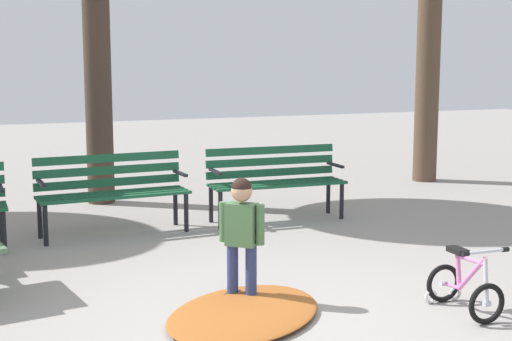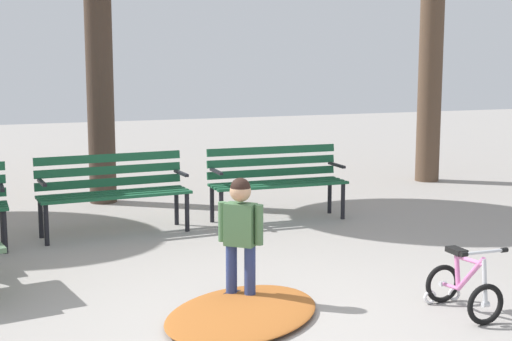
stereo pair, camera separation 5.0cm
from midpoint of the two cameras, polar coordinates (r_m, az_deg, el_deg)
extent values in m
plane|color=gray|center=(5.34, 1.04, -11.78)|extent=(36.00, 36.00, 0.00)
cylinder|color=black|center=(7.53, -18.71, -4.47)|extent=(0.05, 0.05, 0.44)
cylinder|color=black|center=(7.88, -18.85, -3.91)|extent=(0.05, 0.05, 0.44)
cube|color=black|center=(7.63, -18.93, -1.25)|extent=(0.05, 0.40, 0.03)
cube|color=#195133|center=(8.15, -10.99, -1.64)|extent=(1.60, 0.14, 0.03)
cube|color=#195133|center=(8.03, -10.78, -1.78)|extent=(1.60, 0.14, 0.03)
cube|color=#195133|center=(7.92, -10.57, -1.92)|extent=(1.60, 0.14, 0.03)
cube|color=#195133|center=(7.80, -10.35, -2.06)|extent=(1.60, 0.14, 0.03)
cube|color=#195133|center=(8.17, -11.07, -0.90)|extent=(1.60, 0.11, 0.09)
cube|color=#195133|center=(8.15, -11.10, 0.02)|extent=(1.60, 0.11, 0.09)
cube|color=#195133|center=(8.13, -11.13, 0.95)|extent=(1.60, 0.11, 0.09)
cylinder|color=black|center=(8.08, -5.18, -3.19)|extent=(0.05, 0.05, 0.44)
cylinder|color=black|center=(8.41, -6.01, -2.73)|extent=(0.05, 0.05, 0.44)
cube|color=black|center=(8.18, -5.65, -0.21)|extent=(0.06, 0.40, 0.03)
cylinder|color=black|center=(7.72, -15.75, -4.03)|extent=(0.05, 0.05, 0.44)
cylinder|color=black|center=(8.07, -16.16, -3.51)|extent=(0.05, 0.05, 0.44)
cube|color=black|center=(7.82, -16.08, -0.90)|extent=(0.06, 0.40, 0.03)
cube|color=#195133|center=(8.70, 1.51, -0.85)|extent=(1.60, 0.14, 0.03)
cube|color=#195133|center=(8.59, 1.80, -0.97)|extent=(1.60, 0.14, 0.03)
cube|color=#195133|center=(8.48, 2.10, -1.09)|extent=(1.60, 0.14, 0.03)
cube|color=#195133|center=(8.37, 2.41, -1.22)|extent=(1.60, 0.14, 0.03)
cube|color=#195133|center=(8.72, 1.42, -0.16)|extent=(1.60, 0.11, 0.09)
cube|color=#195133|center=(8.70, 1.42, 0.71)|extent=(1.60, 0.11, 0.09)
cube|color=#195133|center=(8.68, 1.42, 1.58)|extent=(1.60, 0.11, 0.09)
cylinder|color=black|center=(8.73, 6.91, -2.33)|extent=(0.05, 0.05, 0.44)
cylinder|color=black|center=(9.05, 5.88, -1.94)|extent=(0.05, 0.05, 0.44)
cube|color=black|center=(8.83, 6.43, 0.42)|extent=(0.06, 0.40, 0.03)
cylinder|color=black|center=(8.17, -2.53, -3.02)|extent=(0.05, 0.05, 0.44)
cylinder|color=black|center=(8.51, -3.25, -2.57)|extent=(0.05, 0.05, 0.44)
cube|color=black|center=(8.27, -2.92, -0.07)|extent=(0.06, 0.40, 0.03)
cylinder|color=navy|center=(5.72, -0.22, -8.05)|extent=(0.09, 0.09, 0.45)
cube|color=black|center=(5.78, -0.22, -9.89)|extent=(0.18, 0.18, 0.06)
cylinder|color=navy|center=(5.78, -1.66, -7.89)|extent=(0.09, 0.09, 0.45)
cube|color=black|center=(5.83, -1.65, -9.70)|extent=(0.18, 0.18, 0.06)
cube|color=#477047|center=(5.65, -0.95, -4.20)|extent=(0.26, 0.26, 0.33)
sphere|color=tan|center=(5.60, -0.96, -1.61)|extent=(0.16, 0.16, 0.16)
sphere|color=black|center=(5.59, -0.96, -1.36)|extent=(0.16, 0.16, 0.16)
cylinder|color=#477047|center=(5.59, 0.49, -4.23)|extent=(0.07, 0.07, 0.31)
cylinder|color=#477047|center=(5.71, -2.37, -3.98)|extent=(0.07, 0.07, 0.31)
torus|color=black|center=(5.52, 17.60, -9.86)|extent=(0.30, 0.05, 0.30)
cylinder|color=silver|center=(5.52, 17.60, -9.86)|extent=(0.05, 0.04, 0.04)
torus|color=black|center=(5.92, 14.49, -8.49)|extent=(0.30, 0.05, 0.30)
cylinder|color=silver|center=(5.92, 14.49, -8.49)|extent=(0.05, 0.04, 0.04)
torus|color=white|center=(6.01, 15.33, -9.21)|extent=(0.11, 0.03, 0.11)
torus|color=white|center=(5.89, 13.57, -9.51)|extent=(0.11, 0.03, 0.11)
cylinder|color=pink|center=(5.61, 16.55, -7.71)|extent=(0.05, 0.31, 0.32)
cylinder|color=pink|center=(5.74, 15.58, -7.51)|extent=(0.04, 0.08, 0.27)
cylinder|color=pink|center=(5.84, 15.06, -8.64)|extent=(0.04, 0.20, 0.05)
cylinder|color=silver|center=(5.49, 17.55, -8.22)|extent=(0.03, 0.07, 0.32)
cylinder|color=pink|center=(5.60, 16.47, -6.68)|extent=(0.04, 0.32, 0.05)
cube|color=black|center=(5.72, 15.52, -6.02)|extent=(0.10, 0.17, 0.04)
cylinder|color=silver|center=(5.45, 17.52, -6.05)|extent=(0.34, 0.04, 0.02)
cylinder|color=black|center=(5.55, 18.91, -5.84)|extent=(0.05, 0.04, 0.04)
cylinder|color=black|center=(5.35, 16.07, -6.25)|extent=(0.05, 0.04, 0.04)
ellipsoid|color=#9E5623|center=(5.46, -0.78, -10.96)|extent=(1.71, 1.66, 0.07)
cylinder|color=#423328|center=(9.77, -11.88, 7.48)|extent=(0.35, 0.35, 3.42)
cylinder|color=brown|center=(11.64, 13.54, 9.36)|extent=(0.36, 0.36, 4.15)
camera|label=1|loc=(0.03, -89.79, 0.03)|focal=51.64mm
camera|label=2|loc=(0.03, 90.21, -0.03)|focal=51.64mm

